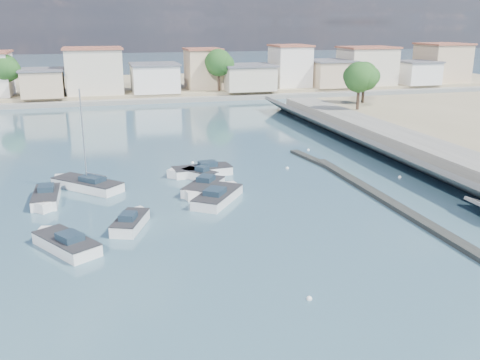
# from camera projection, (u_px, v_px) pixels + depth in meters

# --- Properties ---
(ground) EXTENTS (400.00, 400.00, 0.00)m
(ground) POSITION_uv_depth(u_px,v_px,m) (219.00, 134.00, 70.09)
(ground) COLOR #345769
(ground) RESTS_ON ground
(seawall_walkway) EXTENTS (5.00, 90.00, 1.80)m
(seawall_walkway) POSITION_uv_depth(u_px,v_px,m) (478.00, 171.00, 49.56)
(seawall_walkway) COLOR slate
(seawall_walkway) RESTS_ON ground
(breakwater) EXTENTS (2.00, 31.02, 0.35)m
(breakwater) POSITION_uv_depth(u_px,v_px,m) (367.00, 189.00, 46.53)
(breakwater) COLOR black
(breakwater) RESTS_ON ground
(far_shore_land) EXTENTS (160.00, 40.00, 1.40)m
(far_shore_land) POSITION_uv_depth(u_px,v_px,m) (165.00, 86.00, 117.98)
(far_shore_land) COLOR gray
(far_shore_land) RESTS_ON ground
(far_shore_quay) EXTENTS (160.00, 2.50, 0.80)m
(far_shore_quay) POSITION_uv_depth(u_px,v_px,m) (180.00, 100.00, 98.65)
(far_shore_quay) COLOR slate
(far_shore_quay) RESTS_ON ground
(far_town) EXTENTS (113.01, 12.80, 8.35)m
(far_town) POSITION_uv_depth(u_px,v_px,m) (229.00, 71.00, 105.55)
(far_town) COLOR beige
(far_town) RESTS_ON far_shore_land
(shore_trees) EXTENTS (74.56, 38.32, 7.92)m
(shore_trees) POSITION_uv_depth(u_px,v_px,m) (228.00, 68.00, 96.44)
(shore_trees) COLOR #38281E
(shore_trees) RESTS_ON ground
(motorboat_a) EXTENTS (4.53, 5.52, 1.48)m
(motorboat_a) POSITION_uv_depth(u_px,v_px,m) (64.00, 243.00, 34.69)
(motorboat_a) COLOR white
(motorboat_a) RESTS_ON ground
(motorboat_b) EXTENTS (3.15, 4.70, 1.48)m
(motorboat_b) POSITION_uv_depth(u_px,v_px,m) (131.00, 222.00, 38.35)
(motorboat_b) COLOR white
(motorboat_b) RESTS_ON ground
(motorboat_c) EXTENTS (6.31, 2.59, 1.48)m
(motorboat_c) POSITION_uv_depth(u_px,v_px,m) (199.00, 171.00, 51.37)
(motorboat_c) COLOR white
(motorboat_c) RESTS_ON ground
(motorboat_d) EXTENTS (4.55, 5.21, 1.48)m
(motorboat_d) POSITION_uv_depth(u_px,v_px,m) (202.00, 188.00, 46.12)
(motorboat_d) COLOR white
(motorboat_d) RESTS_ON ground
(motorboat_f) EXTENTS (3.30, 3.71, 1.48)m
(motorboat_f) POSITION_uv_depth(u_px,v_px,m) (198.00, 175.00, 50.22)
(motorboat_f) COLOR white
(motorboat_f) RESTS_ON ground
(motorboat_g) EXTENTS (2.04, 5.77, 1.48)m
(motorboat_g) POSITION_uv_depth(u_px,v_px,m) (46.00, 198.00, 43.45)
(motorboat_g) COLOR white
(motorboat_g) RESTS_ON ground
(motorboat_h) EXTENTS (5.21, 5.98, 1.48)m
(motorboat_h) POSITION_uv_depth(u_px,v_px,m) (219.00, 196.00, 44.04)
(motorboat_h) COLOR white
(motorboat_h) RESTS_ON ground
(sailboat) EXTENTS (6.32, 6.41, 9.00)m
(sailboat) POSITION_uv_depth(u_px,v_px,m) (85.00, 184.00, 47.23)
(sailboat) COLOR white
(sailboat) RESTS_ON ground
(mooring_buoys) EXTENTS (19.31, 32.38, 0.31)m
(mooring_buoys) POSITION_uv_depth(u_px,v_px,m) (327.00, 186.00, 47.74)
(mooring_buoys) COLOR white
(mooring_buoys) RESTS_ON ground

